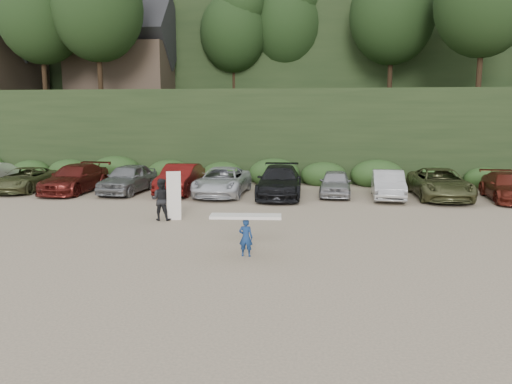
# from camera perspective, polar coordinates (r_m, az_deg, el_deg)

# --- Properties ---
(ground) EXTENTS (120.00, 120.00, 0.00)m
(ground) POSITION_cam_1_polar(r_m,az_deg,el_deg) (17.94, -6.74, -5.50)
(ground) COLOR tan
(ground) RESTS_ON ground
(hillside_backdrop) EXTENTS (90.00, 41.50, 28.00)m
(hillside_backdrop) POSITION_cam_1_polar(r_m,az_deg,el_deg) (53.38, 2.51, 16.30)
(hillside_backdrop) COLOR black
(hillside_backdrop) RESTS_ON ground
(parked_cars) EXTENTS (40.02, 6.28, 1.65)m
(parked_cars) POSITION_cam_1_polar(r_m,az_deg,el_deg) (27.28, -0.17, 1.23)
(parked_cars) COLOR #BCBDC1
(parked_cars) RESTS_ON ground
(child_surfer) EXTENTS (2.26, 0.80, 1.33)m
(child_surfer) POSITION_cam_1_polar(r_m,az_deg,el_deg) (15.66, -1.18, -4.16)
(child_surfer) COLOR navy
(child_surfer) RESTS_ON ground
(adult_surfer) EXTENTS (1.32, 0.68, 2.09)m
(adult_surfer) POSITION_cam_1_polar(r_m,az_deg,el_deg) (21.27, -10.67, -0.80)
(adult_surfer) COLOR black
(adult_surfer) RESTS_ON ground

